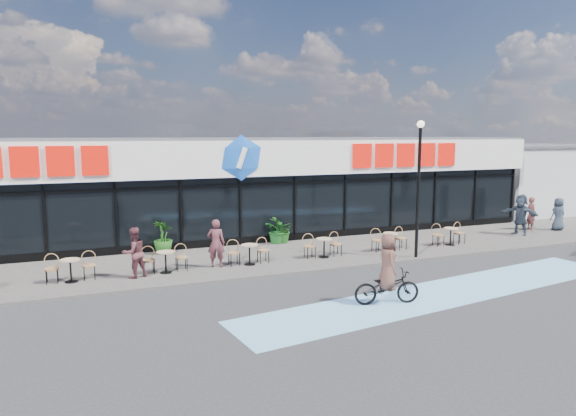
{
  "coord_description": "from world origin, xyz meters",
  "views": [
    {
      "loc": [
        -6.07,
        -13.7,
        4.76
      ],
      "look_at": [
        0.79,
        3.5,
        2.1
      ],
      "focal_mm": 32.0,
      "sensor_mm": 36.0,
      "label": 1
    }
  ],
  "objects_px": {
    "patron_right": "(134,253)",
    "potted_plant_left": "(163,237)",
    "patron_left": "(216,243)",
    "lamp_post": "(419,177)",
    "pedestrian_c": "(558,214)",
    "cyclist_a": "(387,278)",
    "potted_plant_right": "(277,231)",
    "pedestrian_a": "(521,214)",
    "potted_plant_mid": "(282,230)",
    "pedestrian_b": "(531,213)"
  },
  "relations": [
    {
      "from": "patron_left",
      "to": "pedestrian_b",
      "type": "xyz_separation_m",
      "value": [
        16.19,
        1.33,
        -0.05
      ]
    },
    {
      "from": "pedestrian_a",
      "to": "pedestrian_c",
      "type": "bearing_deg",
      "value": 74.82
    },
    {
      "from": "pedestrian_b",
      "to": "potted_plant_mid",
      "type": "bearing_deg",
      "value": 95.3
    },
    {
      "from": "patron_right",
      "to": "patron_left",
      "type": "bearing_deg",
      "value": 163.26
    },
    {
      "from": "pedestrian_c",
      "to": "potted_plant_left",
      "type": "bearing_deg",
      "value": -1.66
    },
    {
      "from": "patron_right",
      "to": "potted_plant_right",
      "type": "bearing_deg",
      "value": -176.02
    },
    {
      "from": "potted_plant_left",
      "to": "patron_left",
      "type": "xyz_separation_m",
      "value": [
        1.45,
        -2.79,
        0.2
      ]
    },
    {
      "from": "lamp_post",
      "to": "pedestrian_c",
      "type": "xyz_separation_m",
      "value": [
        9.78,
        2.08,
        -2.27
      ]
    },
    {
      "from": "cyclist_a",
      "to": "patron_right",
      "type": "bearing_deg",
      "value": 141.43
    },
    {
      "from": "patron_right",
      "to": "lamp_post",
      "type": "bearing_deg",
      "value": 150.5
    },
    {
      "from": "potted_plant_right",
      "to": "potted_plant_mid",
      "type": "bearing_deg",
      "value": -3.11
    },
    {
      "from": "potted_plant_mid",
      "to": "pedestrian_a",
      "type": "bearing_deg",
      "value": -12.08
    },
    {
      "from": "pedestrian_b",
      "to": "pedestrian_c",
      "type": "relative_size",
      "value": 1.01
    },
    {
      "from": "lamp_post",
      "to": "pedestrian_b",
      "type": "relative_size",
      "value": 3.21
    },
    {
      "from": "patron_left",
      "to": "potted_plant_left",
      "type": "bearing_deg",
      "value": -40.05
    },
    {
      "from": "lamp_post",
      "to": "pedestrian_a",
      "type": "xyz_separation_m",
      "value": [
        7.21,
        1.94,
        -2.12
      ]
    },
    {
      "from": "potted_plant_mid",
      "to": "patron_right",
      "type": "distance_m",
      "value": 7.24
    },
    {
      "from": "lamp_post",
      "to": "patron_left",
      "type": "bearing_deg",
      "value": 169.43
    },
    {
      "from": "pedestrian_b",
      "to": "patron_right",
      "type": "bearing_deg",
      "value": 107.5
    },
    {
      "from": "potted_plant_mid",
      "to": "pedestrian_a",
      "type": "height_order",
      "value": "pedestrian_a"
    },
    {
      "from": "patron_right",
      "to": "pedestrian_a",
      "type": "bearing_deg",
      "value": 159.24
    },
    {
      "from": "patron_right",
      "to": "pedestrian_b",
      "type": "bearing_deg",
      "value": 161.37
    },
    {
      "from": "potted_plant_right",
      "to": "pedestrian_c",
      "type": "bearing_deg",
      "value": -9.2
    },
    {
      "from": "patron_right",
      "to": "cyclist_a",
      "type": "xyz_separation_m",
      "value": [
        6.39,
        -5.09,
        -0.19
      ]
    },
    {
      "from": "lamp_post",
      "to": "potted_plant_mid",
      "type": "height_order",
      "value": "lamp_post"
    },
    {
      "from": "potted_plant_left",
      "to": "potted_plant_right",
      "type": "height_order",
      "value": "potted_plant_left"
    },
    {
      "from": "potted_plant_left",
      "to": "potted_plant_mid",
      "type": "height_order",
      "value": "potted_plant_left"
    },
    {
      "from": "lamp_post",
      "to": "patron_right",
      "type": "bearing_deg",
      "value": 174.17
    },
    {
      "from": "patron_left",
      "to": "pedestrian_b",
      "type": "distance_m",
      "value": 16.24
    },
    {
      "from": "pedestrian_b",
      "to": "pedestrian_c",
      "type": "distance_m",
      "value": 1.24
    },
    {
      "from": "potted_plant_mid",
      "to": "patron_left",
      "type": "relative_size",
      "value": 0.66
    },
    {
      "from": "potted_plant_right",
      "to": "cyclist_a",
      "type": "xyz_separation_m",
      "value": [
        0.15,
        -8.36,
        0.08
      ]
    },
    {
      "from": "lamp_post",
      "to": "potted_plant_right",
      "type": "bearing_deg",
      "value": 133.18
    },
    {
      "from": "pedestrian_c",
      "to": "lamp_post",
      "type": "bearing_deg",
      "value": 16.77
    },
    {
      "from": "lamp_post",
      "to": "cyclist_a",
      "type": "bearing_deg",
      "value": -133.93
    },
    {
      "from": "potted_plant_left",
      "to": "patron_right",
      "type": "distance_m",
      "value": 3.43
    },
    {
      "from": "patron_left",
      "to": "potted_plant_mid",
      "type": "bearing_deg",
      "value": -118.79
    },
    {
      "from": "pedestrian_a",
      "to": "pedestrian_b",
      "type": "distance_m",
      "value": 1.71
    },
    {
      "from": "patron_right",
      "to": "pedestrian_b",
      "type": "distance_m",
      "value": 19.08
    },
    {
      "from": "lamp_post",
      "to": "potted_plant_mid",
      "type": "bearing_deg",
      "value": 131.62
    },
    {
      "from": "patron_left",
      "to": "pedestrian_a",
      "type": "height_order",
      "value": "pedestrian_a"
    },
    {
      "from": "potted_plant_left",
      "to": "cyclist_a",
      "type": "relative_size",
      "value": 0.65
    },
    {
      "from": "potted_plant_right",
      "to": "cyclist_a",
      "type": "distance_m",
      "value": 8.36
    },
    {
      "from": "potted_plant_mid",
      "to": "potted_plant_right",
      "type": "height_order",
      "value": "potted_plant_mid"
    },
    {
      "from": "potted_plant_right",
      "to": "pedestrian_b",
      "type": "bearing_deg",
      "value": -7.09
    },
    {
      "from": "patron_right",
      "to": "potted_plant_left",
      "type": "bearing_deg",
      "value": -137.34
    },
    {
      "from": "potted_plant_right",
      "to": "pedestrian_a",
      "type": "relative_size",
      "value": 0.59
    },
    {
      "from": "pedestrian_a",
      "to": "patron_right",
      "type": "bearing_deg",
      "value": -105.27
    },
    {
      "from": "potted_plant_left",
      "to": "pedestrian_b",
      "type": "distance_m",
      "value": 17.69
    },
    {
      "from": "patron_left",
      "to": "pedestrian_a",
      "type": "bearing_deg",
      "value": -155.29
    }
  ]
}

